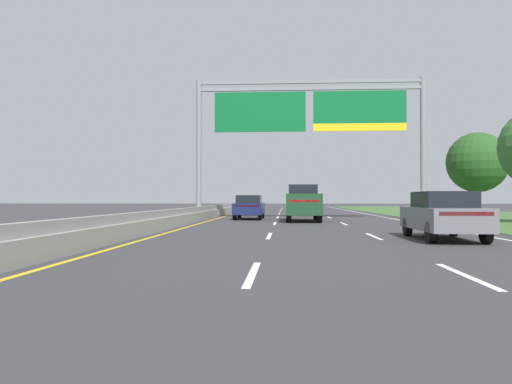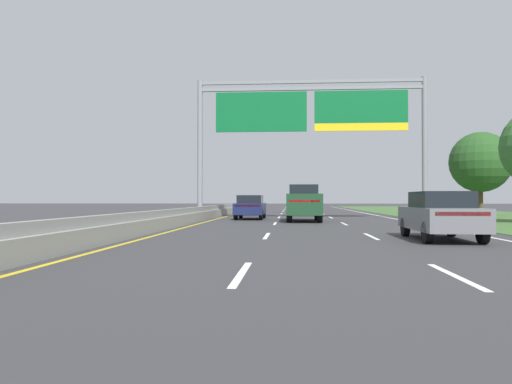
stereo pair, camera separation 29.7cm
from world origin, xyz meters
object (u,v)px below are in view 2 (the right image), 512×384
car_navy_left_lane_sedan (250,207)px  car_silver_centre_lane_suv (303,201)px  pickup_truck_darkgreen (304,203)px  roadside_tree_far (481,162)px  car_grey_right_lane_sedan (440,215)px  overhead_sign_gantry (311,118)px

car_navy_left_lane_sedan → car_silver_centre_lane_suv: car_silver_centre_lane_suv is taller
pickup_truck_darkgreen → car_navy_left_lane_sedan: pickup_truck_darkgreen is taller
car_navy_left_lane_sedan → roadside_tree_far: (18.15, 9.09, 3.52)m
roadside_tree_far → car_grey_right_lane_sedan: bearing=-112.9°
pickup_truck_darkgreen → car_grey_right_lane_sedan: size_ratio=1.23×
car_grey_right_lane_sedan → car_silver_centre_lane_suv: 33.48m
car_navy_left_lane_sedan → car_silver_centre_lane_suv: bearing=-12.0°
pickup_truck_darkgreen → roadside_tree_far: roadside_tree_far is taller
overhead_sign_gantry → car_grey_right_lane_sedan: (3.59, -16.02, -5.81)m
overhead_sign_gantry → car_navy_left_lane_sedan: overhead_sign_gantry is taller
car_silver_centre_lane_suv → car_grey_right_lane_sedan: bearing=-172.4°
car_silver_centre_lane_suv → overhead_sign_gantry: bearing=-178.3°
pickup_truck_darkgreen → car_silver_centre_lane_suv: (0.37, 20.07, 0.02)m
pickup_truck_darkgreen → car_navy_left_lane_sedan: 4.45m
pickup_truck_darkgreen → car_navy_left_lane_sedan: size_ratio=1.23×
car_grey_right_lane_sedan → overhead_sign_gantry: bearing=13.2°
pickup_truck_darkgreen → car_silver_centre_lane_suv: size_ratio=1.14×
overhead_sign_gantry → pickup_truck_darkgreen: overhead_sign_gantry is taller
car_navy_left_lane_sedan → overhead_sign_gantry: bearing=-89.4°
overhead_sign_gantry → car_silver_centre_lane_suv: bearing=90.5°
pickup_truck_darkgreen → roadside_tree_far: bearing=-50.5°
roadside_tree_far → car_silver_centre_lane_suv: bearing=150.3°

